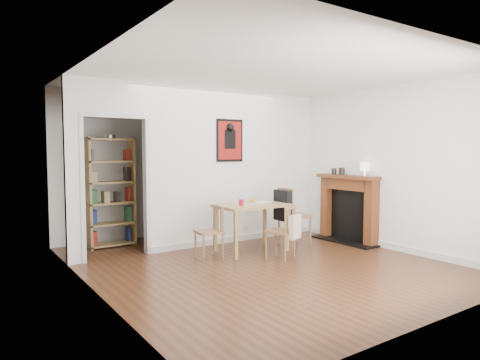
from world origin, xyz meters
TOP-DOWN VIEW (x-y plane):
  - ground at (0.00, 0.00)m, footprint 5.20×5.20m
  - room_shell at (0.10, 1.34)m, footprint 5.20×5.20m
  - dining_table at (0.33, 0.61)m, footprint 1.09×0.69m
  - chair_left at (-0.46, 0.58)m, footprint 0.43×0.43m
  - chair_right at (1.17, 0.57)m, footprint 0.58×0.52m
  - chair_front at (0.41, -0.02)m, footprint 0.52×0.55m
  - bookshelf at (-1.37, 2.21)m, footprint 0.76×0.30m
  - fireplace at (2.16, 0.25)m, footprint 0.45×1.25m
  - red_glass at (0.08, 0.52)m, footprint 0.08×0.08m
  - orange_fruit at (0.46, 0.74)m, footprint 0.08×0.08m
  - placemat at (0.21, 0.64)m, footprint 0.51×0.43m
  - notebook at (0.59, 0.69)m, footprint 0.34×0.28m
  - mantel_lamp at (2.14, -0.08)m, footprint 0.15×0.15m
  - ceramic_jar_a at (2.11, 0.37)m, footprint 0.10×0.10m
  - ceramic_jar_b at (2.06, 0.51)m, footprint 0.09×0.09m

SIDE VIEW (x-z plane):
  - ground at x=0.00m, z-range 0.00..0.00m
  - chair_left at x=-0.46m, z-range 0.00..0.78m
  - chair_front at x=0.41m, z-range 0.01..0.80m
  - chair_right at x=1.17m, z-range 0.02..0.98m
  - fireplace at x=2.16m, z-range 0.04..1.20m
  - dining_table at x=0.33m, z-range 0.28..1.03m
  - placemat at x=0.21m, z-range 0.74..0.75m
  - notebook at x=0.59m, z-range 0.74..0.76m
  - orange_fruit at x=0.46m, z-range 0.74..0.82m
  - red_glass at x=0.08m, z-range 0.74..0.84m
  - bookshelf at x=-1.37m, z-range -0.01..1.79m
  - ceramic_jar_b at x=2.06m, z-range 1.16..1.27m
  - ceramic_jar_a at x=2.11m, z-range 1.16..1.28m
  - room_shell at x=0.10m, z-range -1.30..3.90m
  - mantel_lamp at x=2.14m, z-range 1.19..1.42m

